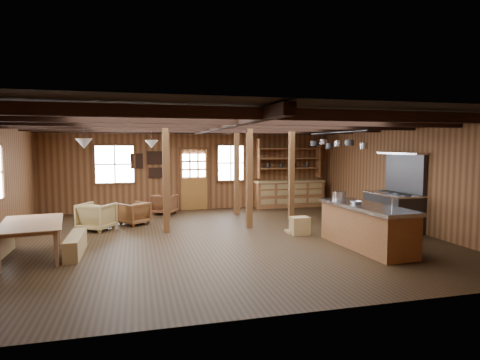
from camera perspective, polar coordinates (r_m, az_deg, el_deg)
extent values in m
cube|color=black|center=(9.70, -2.79, -8.31)|extent=(10.00, 9.00, 0.02)
cube|color=black|center=(9.46, -2.86, 8.56)|extent=(10.00, 9.00, 0.02)
cube|color=#532D17|center=(11.58, 22.24, 0.55)|extent=(0.02, 9.00, 2.80)
cube|color=#532D17|center=(13.91, -6.60, 1.54)|extent=(10.00, 0.02, 2.80)
cube|color=#532D17|center=(5.17, 7.39, -4.08)|extent=(10.00, 0.02, 2.80)
cube|color=black|center=(6.08, 3.93, 9.38)|extent=(9.80, 0.12, 0.18)
cube|color=black|center=(7.51, 0.27, 8.53)|extent=(9.80, 0.12, 0.18)
cube|color=black|center=(8.97, -2.21, 7.93)|extent=(9.80, 0.12, 0.18)
cube|color=black|center=(10.44, -3.98, 7.49)|extent=(9.80, 0.12, 0.18)
cube|color=black|center=(11.91, -5.31, 7.16)|extent=(9.80, 0.12, 0.18)
cube|color=black|center=(13.20, -6.22, 6.93)|extent=(9.80, 0.12, 0.18)
cube|color=black|center=(9.46, -2.86, 7.77)|extent=(0.18, 8.82, 0.18)
cube|color=#4A2E15|center=(10.30, -10.51, 0.33)|extent=(0.15, 0.15, 2.80)
cube|color=#4A2E15|center=(12.51, -10.31, 1.12)|extent=(0.15, 0.15, 2.80)
cube|color=#4A2E15|center=(10.68, 1.34, 0.57)|extent=(0.15, 0.15, 2.80)
cube|color=#4A2E15|center=(12.86, -0.48, 1.30)|extent=(0.15, 0.15, 2.80)
cube|color=#4A2E15|center=(12.15, 7.32, 1.05)|extent=(0.15, 0.15, 2.80)
cube|color=brown|center=(13.93, -6.53, -1.96)|extent=(0.90, 0.06, 1.10)
cube|color=#4A2E15|center=(13.82, -8.52, 0.04)|extent=(0.06, 0.08, 2.10)
cube|color=#4A2E15|center=(13.95, -4.60, 0.13)|extent=(0.06, 0.08, 2.10)
cube|color=#4A2E15|center=(13.83, -6.59, 4.51)|extent=(1.02, 0.08, 0.06)
cube|color=white|center=(13.85, -6.57, 2.15)|extent=(0.84, 0.02, 0.90)
cube|color=white|center=(13.74, -17.39, 2.15)|extent=(1.20, 0.02, 1.20)
cube|color=#4A2E15|center=(13.74, -17.39, 2.15)|extent=(1.32, 0.06, 1.32)
cube|color=white|center=(14.09, -1.33, 2.43)|extent=(0.90, 0.02, 1.20)
cube|color=#4A2E15|center=(14.09, -1.33, 2.43)|extent=(1.02, 0.06, 1.32)
cube|color=silver|center=(13.73, -11.97, 3.10)|extent=(0.50, 0.03, 0.40)
cube|color=black|center=(13.72, -11.97, 3.09)|extent=(0.55, 0.02, 0.45)
cube|color=silver|center=(13.72, -14.47, 2.63)|extent=(0.35, 0.03, 0.45)
cube|color=black|center=(13.71, -14.47, 2.63)|extent=(0.40, 0.02, 0.50)
cube|color=silver|center=(13.75, -11.94, 1.01)|extent=(0.40, 0.03, 0.30)
cube|color=black|center=(13.74, -11.94, 1.01)|extent=(0.45, 0.02, 0.35)
cube|color=brown|center=(14.57, 6.99, -2.06)|extent=(2.50, 0.55, 0.90)
cube|color=olive|center=(14.50, 7.04, -0.19)|extent=(2.55, 0.60, 0.06)
cube|color=brown|center=(14.53, 6.95, 1.68)|extent=(2.30, 0.35, 0.04)
cube|color=brown|center=(14.51, 6.97, 3.06)|extent=(2.30, 0.35, 0.04)
cube|color=brown|center=(14.51, 6.98, 4.44)|extent=(2.30, 0.35, 0.04)
cube|color=brown|center=(14.13, 2.62, 3.04)|extent=(0.04, 0.35, 1.40)
cube|color=brown|center=(14.97, 11.07, 3.06)|extent=(0.04, 0.35, 1.40)
cylinder|color=#29292C|center=(9.32, -21.37, 6.84)|extent=(0.02, 0.02, 0.45)
cone|color=white|center=(9.31, -21.31, 4.84)|extent=(0.36, 0.36, 0.22)
cylinder|color=#29292C|center=(11.26, -12.50, 6.66)|extent=(0.02, 0.02, 0.45)
cone|color=white|center=(11.26, -12.47, 5.01)|extent=(0.36, 0.36, 0.22)
cylinder|color=#29292C|center=(10.81, 13.48, 6.59)|extent=(0.04, 3.00, 0.04)
cylinder|color=#29292C|center=(9.64, 17.27, 5.91)|extent=(0.01, 0.01, 0.28)
cylinder|color=#AFB1B6|center=(9.64, 17.24, 4.67)|extent=(0.18, 0.18, 0.14)
cylinder|color=#29292C|center=(10.07, 15.31, 6.12)|extent=(0.01, 0.01, 0.20)
cylinder|color=#29292C|center=(10.07, 15.29, 5.14)|extent=(0.22, 0.22, 0.14)
cylinder|color=#29292C|center=(10.54, 13.82, 6.04)|extent=(0.01, 0.01, 0.22)
cylinder|color=#AFB1B6|center=(10.53, 13.80, 5.07)|extent=(0.20, 0.20, 0.14)
cylinder|color=#29292C|center=(11.03, 12.61, 5.83)|extent=(0.01, 0.01, 0.28)
cylinder|color=#29292C|center=(11.03, 12.59, 4.73)|extent=(0.19, 0.19, 0.14)
cylinder|color=#29292C|center=(11.56, 11.82, 6.09)|extent=(0.01, 0.01, 0.17)
cylinder|color=#AFB1B6|center=(11.55, 11.81, 5.33)|extent=(0.21, 0.21, 0.14)
cylinder|color=#29292C|center=(12.03, 10.59, 5.95)|extent=(0.01, 0.01, 0.21)
cylinder|color=#29292C|center=(12.03, 10.57, 5.12)|extent=(0.26, 0.26, 0.14)
cube|color=brown|center=(9.11, 17.51, -6.57)|extent=(0.95, 2.45, 0.86)
cube|color=#AFB1B6|center=(9.03, 17.58, -3.64)|extent=(1.04, 2.55, 0.08)
cylinder|color=#29292C|center=(8.53, 19.73, -4.19)|extent=(0.44, 0.44, 0.06)
cylinder|color=#AFB1B6|center=(8.62, 20.86, -3.12)|extent=(0.03, 0.03, 0.30)
cube|color=olive|center=(10.12, 8.48, -6.45)|extent=(0.50, 0.36, 0.44)
cube|color=#29292C|center=(11.30, 20.94, -4.30)|extent=(0.82, 1.54, 0.93)
cube|color=#AFB1B6|center=(11.24, 21.02, -1.86)|extent=(0.84, 1.56, 0.04)
cube|color=#29292C|center=(11.38, 22.42, 0.93)|extent=(0.12, 1.54, 1.03)
cube|color=#AFB1B6|center=(11.29, 22.01, 3.53)|extent=(0.40, 1.65, 0.05)
imported|color=brown|center=(8.99, -27.19, -7.56)|extent=(1.40, 2.14, 0.70)
cube|color=olive|center=(8.88, -22.35, -8.51)|extent=(0.27, 1.46, 0.40)
imported|color=brown|center=(11.65, -14.83, -4.60)|extent=(0.97, 0.97, 0.63)
imported|color=brown|center=(13.21, -10.65, -3.38)|extent=(0.95, 0.95, 0.65)
imported|color=olive|center=(11.16, -19.72, -4.90)|extent=(1.06, 1.07, 0.72)
cylinder|color=#AFB1B6|center=(9.74, 13.96, -2.15)|extent=(0.32, 0.32, 0.19)
imported|color=silver|center=(9.13, 16.17, -3.07)|extent=(0.25, 0.25, 0.06)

